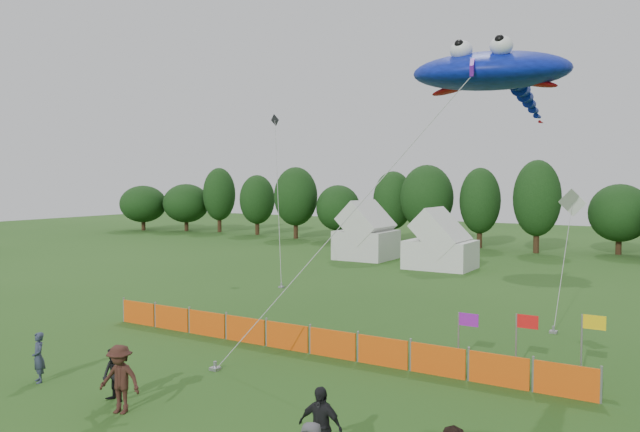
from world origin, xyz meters
The scene contains 13 objects.
ground centered at (0.00, 0.00, 0.00)m, with size 160.00×160.00×0.00m, color #234C16.
treeline centered at (1.61, 44.93, 4.18)m, with size 104.57×8.78×8.36m.
tent_left centered at (-11.85, 32.66, 1.90)m, with size 4.28×4.28×3.77m.
tent_right centered at (-4.79, 30.58, 1.68)m, with size 4.72×3.77×3.33m.
barrier_fence centered at (-1.13, 7.08, 0.50)m, with size 19.90×0.06×1.00m.
flag_row centered at (9.24, 8.94, 1.37)m, with size 10.73×0.80×2.25m.
spectator_a centered at (-6.74, -0.16, 0.80)m, with size 0.58×0.38×1.60m, color #2D354B.
spectator_b centered at (-3.23, -0.13, 0.79)m, with size 0.77×0.60×1.59m, color black.
spectator_c centered at (-2.44, -0.62, 0.95)m, with size 1.23×0.71×1.91m, color #391D17.
spectator_d centered at (3.97, -0.51, 0.92)m, with size 1.08×0.45×1.85m, color black.
stingray_kite centered at (4.69, 10.29, 10.23)m, with size 10.73×13.58×11.24m.
small_kite_white centered at (6.09, 17.40, 4.12)m, with size 1.30×3.47×6.05m.
small_kite_dark centered at (-13.12, 22.04, 6.24)m, with size 5.95×7.23×11.17m.
Camera 1 is at (11.06, -12.15, 6.46)m, focal length 35.00 mm.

